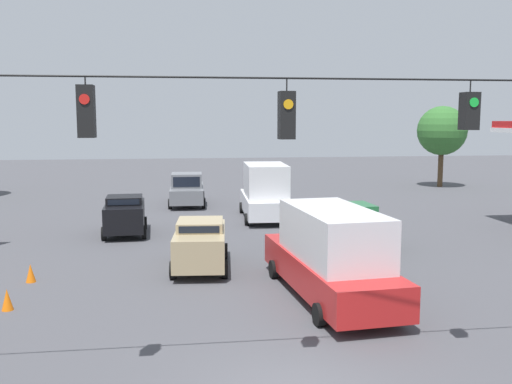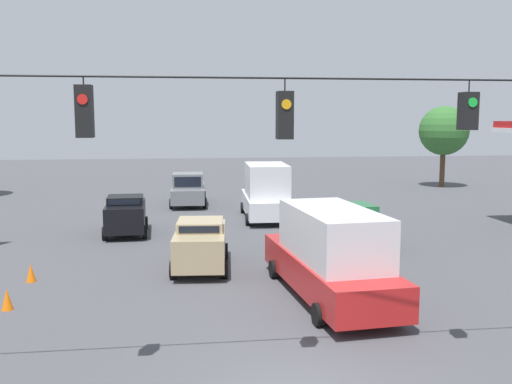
{
  "view_description": "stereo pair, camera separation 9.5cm",
  "coord_description": "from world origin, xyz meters",
  "px_view_note": "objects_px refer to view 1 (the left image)",
  "views": [
    {
      "loc": [
        2.23,
        10.66,
        5.62
      ],
      "look_at": [
        -0.48,
        -9.11,
        3.03
      ],
      "focal_mm": 40.0,
      "sensor_mm": 36.0,
      "label": 1
    },
    {
      "loc": [
        2.14,
        10.68,
        5.62
      ],
      "look_at": [
        -0.48,
        -9.11,
        3.03
      ],
      "focal_mm": 40.0,
      "sensor_mm": 36.0,
      "label": 2
    }
  ],
  "objects_px": {
    "traffic_cone_third": "(31,273)",
    "tree_horizon_left": "(442,131)",
    "sedan_green_oncoming_far": "(352,224)",
    "sedan_black_withflow_far": "(125,215)",
    "box_truck_red_crossing_near": "(330,254)",
    "pickup_truck_grey_withflow_deep": "(187,190)",
    "traffic_cone_second": "(7,300)",
    "sedan_tan_withflow_mid": "(200,243)",
    "overhead_signal_span": "(281,172)",
    "box_truck_white_oncoming_deep": "(265,192)"
  },
  "relations": [
    {
      "from": "box_truck_red_crossing_near",
      "to": "sedan_green_oncoming_far",
      "type": "bearing_deg",
      "value": -112.3
    },
    {
      "from": "tree_horizon_left",
      "to": "traffic_cone_second",
      "type": "bearing_deg",
      "value": 45.75
    },
    {
      "from": "sedan_tan_withflow_mid",
      "to": "pickup_truck_grey_withflow_deep",
      "type": "bearing_deg",
      "value": -89.16
    },
    {
      "from": "traffic_cone_third",
      "to": "tree_horizon_left",
      "type": "height_order",
      "value": "tree_horizon_left"
    },
    {
      "from": "sedan_tan_withflow_mid",
      "to": "sedan_green_oncoming_far",
      "type": "bearing_deg",
      "value": -156.65
    },
    {
      "from": "overhead_signal_span",
      "to": "sedan_green_oncoming_far",
      "type": "height_order",
      "value": "overhead_signal_span"
    },
    {
      "from": "sedan_tan_withflow_mid",
      "to": "traffic_cone_third",
      "type": "relative_size",
      "value": 6.92
    },
    {
      "from": "overhead_signal_span",
      "to": "tree_horizon_left",
      "type": "distance_m",
      "value": 37.82
    },
    {
      "from": "sedan_green_oncoming_far",
      "to": "sedan_black_withflow_far",
      "type": "height_order",
      "value": "sedan_black_withflow_far"
    },
    {
      "from": "box_truck_red_crossing_near",
      "to": "overhead_signal_span",
      "type": "bearing_deg",
      "value": 64.22
    },
    {
      "from": "box_truck_white_oncoming_deep",
      "to": "traffic_cone_third",
      "type": "bearing_deg",
      "value": 48.46
    },
    {
      "from": "pickup_truck_grey_withflow_deep",
      "to": "box_truck_red_crossing_near",
      "type": "xyz_separation_m",
      "value": [
        -4.12,
        20.16,
        0.44
      ]
    },
    {
      "from": "sedan_black_withflow_far",
      "to": "pickup_truck_grey_withflow_deep",
      "type": "distance_m",
      "value": 9.73
    },
    {
      "from": "box_truck_red_crossing_near",
      "to": "tree_horizon_left",
      "type": "bearing_deg",
      "value": -121.49
    },
    {
      "from": "tree_horizon_left",
      "to": "sedan_green_oncoming_far",
      "type": "bearing_deg",
      "value": 55.67
    },
    {
      "from": "box_truck_red_crossing_near",
      "to": "traffic_cone_second",
      "type": "xyz_separation_m",
      "value": [
        9.71,
        -0.16,
        -1.1
      ]
    },
    {
      "from": "sedan_green_oncoming_far",
      "to": "box_truck_red_crossing_near",
      "type": "relative_size",
      "value": 0.56
    },
    {
      "from": "box_truck_white_oncoming_deep",
      "to": "pickup_truck_grey_withflow_deep",
      "type": "relative_size",
      "value": 1.12
    },
    {
      "from": "sedan_black_withflow_far",
      "to": "box_truck_red_crossing_near",
      "type": "relative_size",
      "value": 0.51
    },
    {
      "from": "sedan_black_withflow_far",
      "to": "traffic_cone_third",
      "type": "height_order",
      "value": "sedan_black_withflow_far"
    },
    {
      "from": "sedan_green_oncoming_far",
      "to": "box_truck_red_crossing_near",
      "type": "xyz_separation_m",
      "value": [
        2.89,
        7.05,
        0.44
      ]
    },
    {
      "from": "overhead_signal_span",
      "to": "sedan_green_oncoming_far",
      "type": "bearing_deg",
      "value": -113.81
    },
    {
      "from": "sedan_black_withflow_far",
      "to": "pickup_truck_grey_withflow_deep",
      "type": "bearing_deg",
      "value": -108.85
    },
    {
      "from": "sedan_tan_withflow_mid",
      "to": "box_truck_red_crossing_near",
      "type": "height_order",
      "value": "box_truck_red_crossing_near"
    },
    {
      "from": "sedan_green_oncoming_far",
      "to": "box_truck_white_oncoming_deep",
      "type": "xyz_separation_m",
      "value": [
        2.75,
        -7.23,
        0.54
      ]
    },
    {
      "from": "sedan_black_withflow_far",
      "to": "tree_horizon_left",
      "type": "bearing_deg",
      "value": -145.72
    },
    {
      "from": "box_truck_white_oncoming_deep",
      "to": "traffic_cone_second",
      "type": "height_order",
      "value": "box_truck_white_oncoming_deep"
    },
    {
      "from": "sedan_tan_withflow_mid",
      "to": "box_truck_red_crossing_near",
      "type": "relative_size",
      "value": 0.58
    },
    {
      "from": "overhead_signal_span",
      "to": "box_truck_red_crossing_near",
      "type": "xyz_separation_m",
      "value": [
        -2.53,
        -5.25,
        -3.08
      ]
    },
    {
      "from": "sedan_green_oncoming_far",
      "to": "sedan_black_withflow_far",
      "type": "bearing_deg",
      "value": -21.05
    },
    {
      "from": "sedan_black_withflow_far",
      "to": "sedan_tan_withflow_mid",
      "type": "height_order",
      "value": "sedan_black_withflow_far"
    },
    {
      "from": "overhead_signal_span",
      "to": "sedan_green_oncoming_far",
      "type": "relative_size",
      "value": 4.96
    },
    {
      "from": "tree_horizon_left",
      "to": "traffic_cone_third",
      "type": "bearing_deg",
      "value": 42.42
    },
    {
      "from": "traffic_cone_third",
      "to": "box_truck_white_oncoming_deep",
      "type": "bearing_deg",
      "value": -131.54
    },
    {
      "from": "sedan_green_oncoming_far",
      "to": "tree_horizon_left",
      "type": "xyz_separation_m",
      "value": [
        -13.83,
        -20.25,
        3.6
      ]
    },
    {
      "from": "sedan_black_withflow_far",
      "to": "sedan_tan_withflow_mid",
      "type": "xyz_separation_m",
      "value": [
        -3.38,
        6.83,
        -0.02
      ]
    },
    {
      "from": "overhead_signal_span",
      "to": "sedan_black_withflow_far",
      "type": "height_order",
      "value": "overhead_signal_span"
    },
    {
      "from": "sedan_tan_withflow_mid",
      "to": "traffic_cone_second",
      "type": "distance_m",
      "value": 7.08
    },
    {
      "from": "pickup_truck_grey_withflow_deep",
      "to": "tree_horizon_left",
      "type": "height_order",
      "value": "tree_horizon_left"
    },
    {
      "from": "overhead_signal_span",
      "to": "traffic_cone_second",
      "type": "height_order",
      "value": "overhead_signal_span"
    },
    {
      "from": "box_truck_red_crossing_near",
      "to": "traffic_cone_second",
      "type": "height_order",
      "value": "box_truck_red_crossing_near"
    },
    {
      "from": "traffic_cone_third",
      "to": "tree_horizon_left",
      "type": "xyz_separation_m",
      "value": [
        -26.49,
        -24.21,
        4.26
      ]
    },
    {
      "from": "box_truck_red_crossing_near",
      "to": "traffic_cone_third",
      "type": "bearing_deg",
      "value": -17.59
    },
    {
      "from": "sedan_black_withflow_far",
      "to": "box_truck_red_crossing_near",
      "type": "distance_m",
      "value": 13.15
    },
    {
      "from": "sedan_green_oncoming_far",
      "to": "traffic_cone_third",
      "type": "xyz_separation_m",
      "value": [
        12.66,
        3.95,
        -0.66
      ]
    },
    {
      "from": "box_truck_red_crossing_near",
      "to": "tree_horizon_left",
      "type": "distance_m",
      "value": 32.17
    },
    {
      "from": "sedan_green_oncoming_far",
      "to": "box_truck_white_oncoming_deep",
      "type": "relative_size",
      "value": 0.68
    },
    {
      "from": "traffic_cone_second",
      "to": "traffic_cone_third",
      "type": "relative_size",
      "value": 1.0
    },
    {
      "from": "traffic_cone_second",
      "to": "sedan_black_withflow_far",
      "type": "bearing_deg",
      "value": -102.82
    },
    {
      "from": "sedan_tan_withflow_mid",
      "to": "box_truck_red_crossing_near",
      "type": "xyz_separation_m",
      "value": [
        -3.88,
        4.12,
        0.45
      ]
    }
  ]
}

